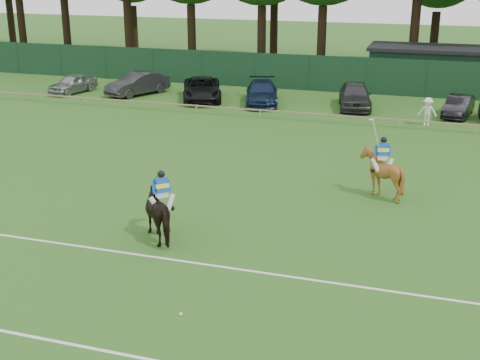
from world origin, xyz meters
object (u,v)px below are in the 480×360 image
at_px(horse_chestnut, 381,173).
at_px(sedan_navy, 262,93).
at_px(sedan_grey, 138,84).
at_px(polo_ball, 181,314).
at_px(hatch_grey, 355,95).
at_px(estate_black, 458,106).
at_px(utility_shed, 429,68).
at_px(suv_black, 202,89).
at_px(sedan_silver, 73,83).
at_px(horse_dark, 163,212).
at_px(spectator_left, 428,112).

relative_size(horse_chestnut, sedan_navy, 0.38).
height_order(sedan_grey, polo_ball, sedan_grey).
xyz_separation_m(horse_chestnut, hatch_grey, (-3.18, 15.55, -0.14)).
height_order(estate_black, utility_shed, utility_shed).
bearing_deg(horse_chestnut, sedan_grey, -54.80).
relative_size(suv_black, hatch_grey, 1.10).
xyz_separation_m(horse_chestnut, suv_black, (-13.13, 14.99, -0.22)).
distance_m(sedan_silver, suv_black, 9.45).
relative_size(hatch_grey, polo_ball, 52.68).
distance_m(sedan_silver, hatch_grey, 19.43).
bearing_deg(utility_shed, sedan_silver, -159.55).
height_order(horse_chestnut, sedan_silver, horse_chestnut).
bearing_deg(horse_chestnut, horse_dark, 29.75).
bearing_deg(sedan_silver, polo_ball, -40.98).
distance_m(sedan_grey, polo_ball, 29.45).
xyz_separation_m(sedan_grey, suv_black, (4.82, -0.29, -0.03)).
bearing_deg(horse_dark, polo_ball, 74.90).
height_order(suv_black, spectator_left, spectator_left).
bearing_deg(sedan_navy, horse_dark, -98.53).
height_order(horse_dark, suv_black, horse_dark).
xyz_separation_m(sedan_grey, sedan_navy, (8.90, -0.25, -0.04)).
distance_m(horse_chestnut, spectator_left, 12.43).
relative_size(sedan_navy, estate_black, 1.31).
distance_m(sedan_silver, spectator_left, 23.98).
bearing_deg(horse_chestnut, suv_black, -63.18).
relative_size(horse_dark, sedan_grey, 0.48).
bearing_deg(sedan_silver, horse_chestnut, -20.17).
xyz_separation_m(hatch_grey, spectator_left, (4.47, -3.20, -0.02)).
bearing_deg(sedan_silver, utility_shed, 33.09).
distance_m(sedan_grey, hatch_grey, 14.78).
xyz_separation_m(horse_chestnut, sedan_grey, (-17.95, 15.28, -0.19)).
height_order(sedan_silver, spectator_left, spectator_left).
bearing_deg(utility_shed, horse_chestnut, -92.23).
height_order(horse_chestnut, sedan_navy, horse_chestnut).
bearing_deg(sedan_grey, spectator_left, 16.22).
height_order(suv_black, hatch_grey, hatch_grey).
distance_m(hatch_grey, estate_black, 6.17).
bearing_deg(hatch_grey, horse_dark, -108.94).
bearing_deg(sedan_navy, utility_shed, 24.26).
distance_m(horse_dark, horse_chestnut, 8.99).
bearing_deg(hatch_grey, horse_chestnut, -88.87).
distance_m(horse_dark, polo_ball, 5.10).
height_order(sedan_silver, hatch_grey, hatch_grey).
xyz_separation_m(sedan_grey, hatch_grey, (14.78, 0.28, 0.05)).
xyz_separation_m(horse_dark, estate_black, (9.42, 21.38, -0.31)).
relative_size(horse_dark, horse_chestnut, 1.16).
xyz_separation_m(sedan_navy, spectator_left, (10.35, -2.67, 0.07)).
bearing_deg(suv_black, spectator_left, -31.81).
relative_size(suv_black, utility_shed, 0.62).
bearing_deg(horse_dark, estate_black, -157.96).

